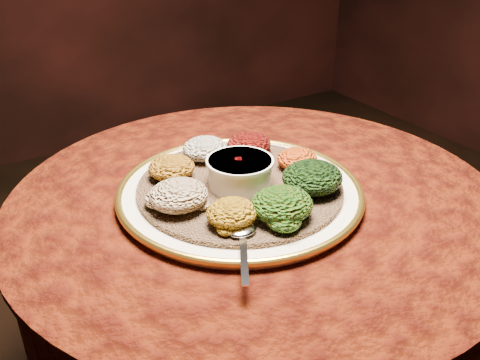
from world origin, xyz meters
TOP-DOWN VIEW (x-y plane):
  - table at (0.00, 0.00)m, footprint 0.96×0.96m
  - platter at (-0.03, 0.00)m, footprint 0.49×0.49m
  - injera at (-0.03, 0.00)m, footprint 0.41×0.41m
  - stew_bowl at (-0.03, 0.00)m, footprint 0.13×0.13m
  - spoon at (-0.12, -0.15)m, footprint 0.10×0.14m
  - portion_ayib at (-0.03, 0.14)m, footprint 0.09×0.09m
  - portion_kitfo at (0.05, 0.11)m, footprint 0.09×0.09m
  - portion_tikil at (0.10, 0.00)m, footprint 0.08×0.08m
  - portion_gomen at (0.07, -0.08)m, footprint 0.11×0.11m
  - portion_mixveg at (-0.04, -0.13)m, footprint 0.11×0.10m
  - portion_kik at (-0.12, -0.10)m, footprint 0.09×0.08m
  - portion_timatim at (-0.17, -0.01)m, footprint 0.10×0.10m
  - portion_shiro at (-0.13, 0.10)m, footprint 0.09×0.09m

SIDE VIEW (x-z plane):
  - table at x=0.00m, z-range 0.19..0.92m
  - platter at x=-0.03m, z-range 0.73..0.76m
  - injera at x=-0.03m, z-range 0.75..0.76m
  - spoon at x=-0.12m, z-range 0.76..0.77m
  - portion_tikil at x=0.10m, z-range 0.76..0.80m
  - portion_kik at x=-0.12m, z-range 0.76..0.80m
  - portion_shiro at x=-0.13m, z-range 0.76..0.81m
  - portion_ayib at x=-0.03m, z-range 0.76..0.81m
  - portion_kitfo at x=0.05m, z-range 0.76..0.81m
  - portion_timatim at x=-0.17m, z-range 0.76..0.81m
  - portion_mixveg at x=-0.04m, z-range 0.76..0.81m
  - portion_gomen at x=0.07m, z-range 0.76..0.82m
  - stew_bowl at x=-0.03m, z-range 0.77..0.82m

